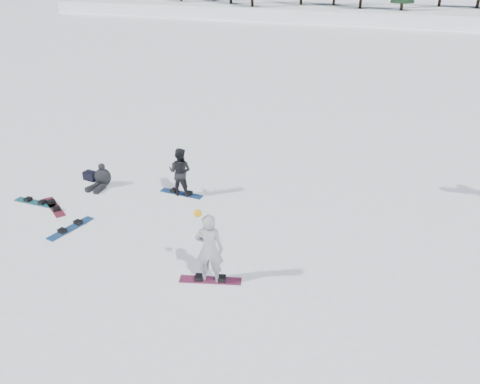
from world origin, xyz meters
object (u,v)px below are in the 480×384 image
seated_rider (102,178)px  snowboard_loose_b (54,207)px  snowboard_loose_c (35,203)px  snowboarder_man (180,172)px  snowboard_loose_a (71,228)px  snowboarder_woman (209,249)px  gear_bag (90,176)px

seated_rider → snowboard_loose_b: 1.94m
seated_rider → snowboard_loose_c: bearing=-119.6°
snowboarder_man → snowboard_loose_a: bearing=55.1°
snowboarder_man → snowboard_loose_c: snowboarder_man is taller
snowboarder_woman → seated_rider: 6.64m
snowboarder_woman → gear_bag: snowboarder_woman is taller
snowboarder_woman → gear_bag: (-6.34, 3.70, -0.77)m
gear_bag → snowboard_loose_b: (0.23, -2.11, -0.14)m
snowboarder_man → gear_bag: 3.56m
snowboarder_man → snowboard_loose_c: size_ratio=1.08×
snowboard_loose_b → snowboard_loose_c: bearing=-147.4°
seated_rider → snowboard_loose_b: bearing=-100.1°
snowboarder_man → gear_bag: snowboarder_man is taller
snowboarder_man → gear_bag: (-3.49, -0.18, -0.66)m
snowboarder_woman → gear_bag: 7.38m
seated_rider → snowboard_loose_c: 2.25m
gear_bag → snowboard_loose_c: bearing=-104.4°
seated_rider → snowboard_loose_c: (-1.24, -1.85, -0.29)m
snowboarder_woman → snowboard_loose_b: 6.38m
seated_rider → gear_bag: bearing=164.4°
snowboard_loose_c → snowboard_loose_b: 0.77m
snowboarder_man → seated_rider: 2.87m
gear_bag → snowboard_loose_a: 3.37m
snowboard_loose_b → snowboarder_man: bearing=68.7°
seated_rider → gear_bag: (-0.70, 0.25, -0.16)m
snowboard_loose_b → seated_rider: bearing=109.4°
snowboard_loose_a → snowboarder_man: bearing=-20.6°
snowboarder_woman → snowboarder_man: size_ratio=1.23×
snowboard_loose_b → snowboard_loose_a: bearing=0.9°
snowboarder_woman → snowboard_loose_a: 4.91m
snowboarder_man → snowboard_loose_b: 4.07m
snowboarder_man → snowboard_loose_a: size_ratio=1.08×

